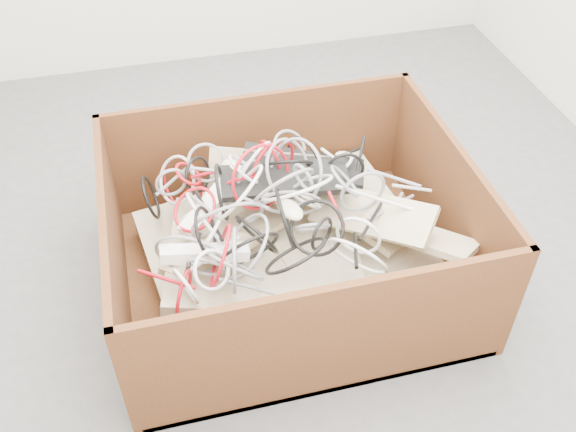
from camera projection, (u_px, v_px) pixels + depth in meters
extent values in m
plane|color=#49494B|center=(300.00, 228.00, 2.66)|extent=(3.00, 3.00, 0.00)
cube|color=#361A0D|center=(289.00, 276.00, 2.45)|extent=(1.23, 1.02, 0.03)
cube|color=#361A0D|center=(259.00, 148.00, 2.65)|extent=(1.23, 0.03, 0.50)
cube|color=#361A0D|center=(331.00, 343.00, 1.93)|extent=(1.23, 0.02, 0.50)
cube|color=#361A0D|center=(448.00, 202.00, 2.40)|extent=(0.03, 0.97, 0.50)
cube|color=#361A0D|center=(115.00, 260.00, 2.18)|extent=(0.02, 0.97, 0.50)
cube|color=#BDB48C|center=(288.00, 258.00, 2.42)|extent=(1.08, 0.93, 0.20)
cube|color=#BDB48C|center=(265.00, 262.00, 2.29)|extent=(0.77, 0.69, 0.21)
cube|color=#C7B78C|center=(230.00, 242.00, 2.35)|extent=(0.47, 0.29, 0.11)
cube|color=#C7B78C|center=(352.00, 212.00, 2.39)|extent=(0.38, 0.45, 0.14)
cube|color=#C7B78C|center=(319.00, 287.00, 2.19)|extent=(0.23, 0.46, 0.10)
cube|color=#C7B78C|center=(229.00, 280.00, 2.17)|extent=(0.45, 0.38, 0.11)
cube|color=#C7B78C|center=(413.00, 234.00, 2.26)|extent=(0.41, 0.43, 0.13)
cube|color=#C7B78C|center=(269.00, 172.00, 2.40)|extent=(0.46, 0.19, 0.20)
cube|color=#C7B78C|center=(244.00, 231.00, 2.25)|extent=(0.43, 0.41, 0.15)
cube|color=#C7B78C|center=(372.00, 214.00, 2.24)|extent=(0.40, 0.43, 0.18)
cube|color=black|center=(303.00, 166.00, 2.35)|extent=(0.47, 0.30, 0.08)
cube|color=black|center=(285.00, 179.00, 2.25)|extent=(0.46, 0.21, 0.05)
ellipsoid|color=beige|center=(191.00, 220.00, 2.23)|extent=(0.12, 0.12, 0.04)
ellipsoid|color=beige|center=(348.00, 158.00, 2.47)|extent=(0.12, 0.12, 0.04)
ellipsoid|color=beige|center=(263.00, 314.00, 1.97)|extent=(0.11, 0.07, 0.04)
ellipsoid|color=beige|center=(290.00, 210.00, 2.05)|extent=(0.10, 0.12, 0.04)
ellipsoid|color=beige|center=(234.00, 168.00, 2.28)|extent=(0.10, 0.12, 0.04)
cube|color=white|center=(213.00, 200.00, 2.22)|extent=(0.27, 0.25, 0.13)
cube|color=white|center=(205.00, 253.00, 2.06)|extent=(0.29, 0.07, 0.09)
cube|color=#0D30D0|center=(413.00, 207.00, 2.25)|extent=(0.06, 0.06, 0.03)
torus|color=black|center=(289.00, 164.00, 2.24)|extent=(0.17, 0.15, 0.14)
torus|color=gray|center=(245.00, 246.00, 2.05)|extent=(0.23, 0.33, 0.26)
torus|color=black|center=(322.00, 161.00, 2.46)|extent=(0.16, 0.16, 0.08)
torus|color=gray|center=(345.00, 181.00, 2.17)|extent=(0.13, 0.18, 0.14)
torus|color=silver|center=(208.00, 221.00, 2.15)|extent=(0.13, 0.29, 0.28)
torus|color=gray|center=(288.00, 170.00, 2.23)|extent=(0.26, 0.22, 0.24)
torus|color=gray|center=(250.00, 176.00, 2.27)|extent=(0.13, 0.08, 0.15)
torus|color=silver|center=(297.00, 188.00, 2.12)|extent=(0.28, 0.26, 0.16)
torus|color=gray|center=(303.00, 178.00, 2.09)|extent=(0.06, 0.14, 0.14)
torus|color=black|center=(256.00, 235.00, 2.09)|extent=(0.14, 0.24, 0.23)
torus|color=black|center=(322.00, 234.00, 2.04)|extent=(0.10, 0.09, 0.12)
torus|color=gray|center=(295.00, 172.00, 2.20)|extent=(0.20, 0.30, 0.27)
torus|color=silver|center=(240.00, 192.00, 2.13)|extent=(0.23, 0.23, 0.25)
torus|color=#B10C18|center=(188.00, 174.00, 2.30)|extent=(0.13, 0.15, 0.10)
torus|color=#B10C18|center=(270.00, 157.00, 2.30)|extent=(0.07, 0.19, 0.19)
torus|color=black|center=(344.00, 171.00, 2.33)|extent=(0.22, 0.03, 0.22)
torus|color=#B10C18|center=(261.00, 177.00, 2.20)|extent=(0.31, 0.14, 0.32)
torus|color=silver|center=(210.00, 237.00, 2.08)|extent=(0.11, 0.16, 0.17)
torus|color=#B10C18|center=(195.00, 209.00, 2.15)|extent=(0.19, 0.22, 0.14)
torus|color=black|center=(285.00, 218.00, 2.09)|extent=(0.08, 0.28, 0.28)
torus|color=silver|center=(253.00, 167.00, 2.28)|extent=(0.17, 0.23, 0.25)
torus|color=silver|center=(333.00, 158.00, 2.41)|extent=(0.10, 0.15, 0.13)
torus|color=#B10C18|center=(184.00, 293.00, 2.03)|extent=(0.09, 0.17, 0.18)
torus|color=silver|center=(340.00, 164.00, 2.38)|extent=(0.14, 0.15, 0.08)
torus|color=#B10C18|center=(220.00, 256.00, 2.01)|extent=(0.12, 0.29, 0.28)
torus|color=gray|center=(171.00, 182.00, 2.29)|extent=(0.16, 0.04, 0.16)
torus|color=silver|center=(358.00, 236.00, 2.10)|extent=(0.17, 0.13, 0.20)
torus|color=gray|center=(235.00, 260.00, 1.97)|extent=(0.06, 0.27, 0.27)
torus|color=black|center=(248.00, 251.00, 2.04)|extent=(0.27, 0.14, 0.27)
torus|color=black|center=(222.00, 192.00, 2.18)|extent=(0.06, 0.27, 0.27)
torus|color=silver|center=(212.00, 270.00, 1.95)|extent=(0.17, 0.13, 0.14)
torus|color=#B10C18|center=(182.00, 184.00, 2.41)|extent=(0.19, 0.19, 0.24)
torus|color=gray|center=(206.00, 267.00, 2.03)|extent=(0.14, 0.10, 0.16)
torus|color=black|center=(198.00, 175.00, 2.31)|extent=(0.14, 0.14, 0.18)
torus|color=gray|center=(290.00, 149.00, 2.40)|extent=(0.19, 0.17, 0.13)
torus|color=gray|center=(207.00, 163.00, 2.34)|extent=(0.16, 0.12, 0.14)
torus|color=gray|center=(363.00, 192.00, 2.17)|extent=(0.23, 0.05, 0.24)
torus|color=silver|center=(358.00, 257.00, 2.03)|extent=(0.23, 0.21, 0.22)
torus|color=silver|center=(305.00, 200.00, 2.14)|extent=(0.11, 0.13, 0.14)
torus|color=silver|center=(186.00, 286.00, 1.99)|extent=(0.08, 0.17, 0.16)
torus|color=gray|center=(189.00, 255.00, 2.08)|extent=(0.29, 0.12, 0.30)
torus|color=gray|center=(235.00, 265.00, 2.01)|extent=(0.24, 0.21, 0.21)
torus|color=black|center=(304.00, 160.00, 2.42)|extent=(0.12, 0.25, 0.27)
torus|color=silver|center=(244.00, 169.00, 2.22)|extent=(0.14, 0.19, 0.14)
torus|color=gray|center=(312.00, 227.00, 2.08)|extent=(0.15, 0.10, 0.13)
torus|color=black|center=(206.00, 231.00, 2.06)|extent=(0.09, 0.22, 0.22)
torus|color=black|center=(151.00, 197.00, 2.37)|extent=(0.07, 0.23, 0.22)
torus|color=#B10C18|center=(273.00, 164.00, 2.27)|extent=(0.25, 0.14, 0.27)
torus|color=black|center=(296.00, 256.00, 1.97)|extent=(0.26, 0.21, 0.20)
torus|color=gray|center=(291.00, 203.00, 2.14)|extent=(0.24, 0.14, 0.24)
torus|color=silver|center=(177.00, 180.00, 2.37)|extent=(0.18, 0.18, 0.21)
torus|color=#B10C18|center=(240.00, 183.00, 2.25)|extent=(0.17, 0.12, 0.14)
torus|color=gray|center=(228.00, 220.00, 2.10)|extent=(0.35, 0.17, 0.32)
torus|color=gray|center=(283.00, 187.00, 2.11)|extent=(0.24, 0.19, 0.25)
torus|color=black|center=(317.00, 228.00, 2.03)|extent=(0.22, 0.21, 0.15)
cylinder|color=black|center=(339.00, 156.00, 2.39)|extent=(0.24, 0.15, 0.08)
cylinder|color=#B10C18|center=(166.00, 279.00, 2.02)|extent=(0.17, 0.13, 0.02)
cylinder|color=black|center=(373.00, 218.00, 2.16)|extent=(0.18, 0.22, 0.05)
cylinder|color=gray|center=(255.00, 203.00, 2.10)|extent=(0.07, 0.12, 0.05)
cylinder|color=silver|center=(212.00, 255.00, 2.05)|extent=(0.20, 0.07, 0.08)
cylinder|color=black|center=(356.00, 250.00, 2.06)|extent=(0.08, 0.21, 0.08)
cylinder|color=#B10C18|center=(209.00, 173.00, 2.33)|extent=(0.14, 0.07, 0.04)
cylinder|color=silver|center=(412.00, 188.00, 2.37)|extent=(0.16, 0.03, 0.06)
cylinder|color=gray|center=(215.00, 171.00, 2.27)|extent=(0.17, 0.06, 0.04)
cylinder|color=gray|center=(236.00, 170.00, 2.31)|extent=(0.13, 0.07, 0.06)
cylinder|color=gray|center=(205.00, 207.00, 2.15)|extent=(0.07, 0.11, 0.03)
cylinder|color=gray|center=(394.00, 178.00, 2.28)|extent=(0.15, 0.16, 0.03)
cylinder|color=gray|center=(391.00, 207.00, 2.24)|extent=(0.22, 0.13, 0.06)
cylinder|color=black|center=(208.00, 214.00, 2.14)|extent=(0.06, 0.28, 0.02)
cylinder|color=#B10C18|center=(336.00, 208.00, 2.11)|extent=(0.03, 0.13, 0.05)
cylinder|color=black|center=(359.00, 162.00, 2.38)|extent=(0.12, 0.22, 0.07)
cylinder|color=black|center=(192.00, 256.00, 2.05)|extent=(0.09, 0.15, 0.06)
cylinder|color=gray|center=(173.00, 180.00, 2.32)|extent=(0.14, 0.10, 0.05)
cylinder|color=silver|center=(374.00, 198.00, 2.17)|extent=(0.25, 0.12, 0.08)
cylinder|color=gray|center=(245.00, 286.00, 2.00)|extent=(0.18, 0.10, 0.05)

